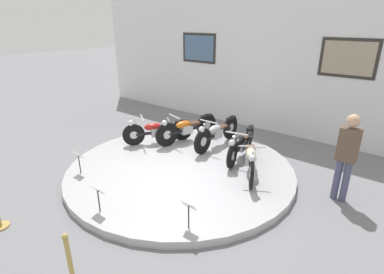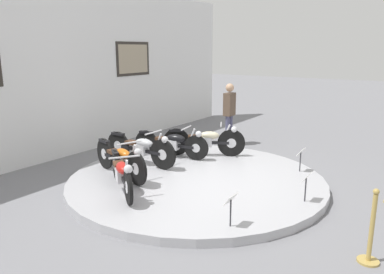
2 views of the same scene
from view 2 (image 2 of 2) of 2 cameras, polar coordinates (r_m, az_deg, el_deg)
name	(u,v)px [view 2 (image 2 of 2)]	position (r m, az deg, el deg)	size (l,w,h in m)	color
ground_plane	(196,184)	(7.82, 0.65, -7.12)	(60.00, 60.00, 0.00)	slate
display_platform	(196,180)	(7.80, 0.65, -6.60)	(5.23, 5.23, 0.15)	#ADADB2
back_wall	(65,70)	(10.14, -18.80, 9.69)	(14.00, 0.22, 4.43)	white
motorcycle_red	(122,172)	(7.02, -10.67, -5.27)	(1.18, 1.62, 0.78)	black
motorcycle_orange	(121,158)	(7.80, -10.83, -3.18)	(0.70, 1.95, 0.81)	black
motorcycle_silver	(141,147)	(8.55, -7.78, -1.59)	(0.54, 2.02, 0.81)	black
motorcycle_black	(172,142)	(9.06, -3.03, -0.83)	(0.56, 1.93, 0.78)	black
motorcycle_cream	(205,140)	(9.17, 2.05, -0.45)	(1.05, 1.79, 0.81)	black
info_placard_front_left	(231,203)	(5.61, 5.94, -9.99)	(0.26, 0.11, 0.51)	#333338
info_placard_front_centre	(306,181)	(6.73, 16.99, -6.47)	(0.26, 0.11, 0.51)	#333338
info_placard_front_right	(301,155)	(8.32, 16.23, -2.65)	(0.26, 0.11, 0.51)	#333338
visitor_standing	(229,110)	(10.77, 5.71, 4.09)	(0.36, 0.23, 1.78)	#4C4C6B
stanchion_post_left_of_entry	(371,238)	(5.51, 25.57, -13.74)	(0.28, 0.28, 1.02)	tan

